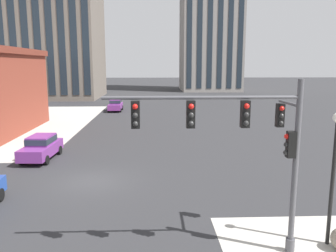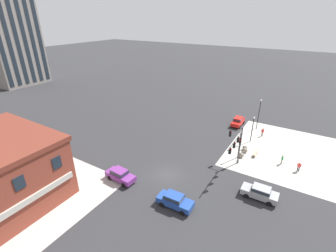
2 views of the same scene
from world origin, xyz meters
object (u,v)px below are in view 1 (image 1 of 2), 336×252
object	(u,v)px
street_lamp_corner_near	(334,163)
car_cross_westbound	(41,146)
car_main_southbound_far	(115,105)
traffic_signal_main	(251,140)

from	to	relation	value
street_lamp_corner_near	car_cross_westbound	bearing A→B (deg)	139.58
street_lamp_corner_near	car_main_southbound_far	xyz separation A→B (m)	(-12.03, 37.80, -2.22)
street_lamp_corner_near	traffic_signal_main	bearing A→B (deg)	-174.84
car_main_southbound_far	car_cross_westbound	world-z (taller)	same
traffic_signal_main	car_main_southbound_far	xyz separation A→B (m)	(-8.92, 38.08, -3.16)
traffic_signal_main	car_main_southbound_far	size ratio (longest dim) A/B	1.52
traffic_signal_main	car_cross_westbound	distance (m)	17.19
street_lamp_corner_near	car_cross_westbound	size ratio (longest dim) A/B	1.10
traffic_signal_main	car_cross_westbound	world-z (taller)	traffic_signal_main
street_lamp_corner_near	car_main_southbound_far	distance (m)	39.72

